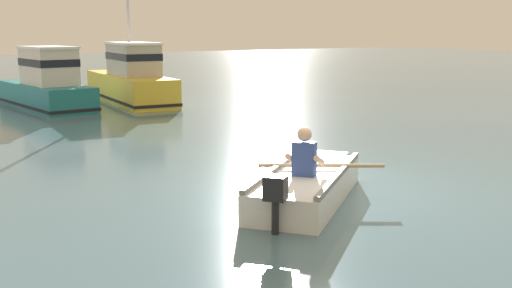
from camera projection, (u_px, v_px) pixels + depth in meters
name	position (u px, v px, depth m)	size (l,w,h in m)	color
ground_plane	(321.00, 188.00, 10.27)	(120.00, 120.00, 0.00)	slate
rowboat_with_person	(307.00, 184.00, 9.53)	(3.24, 2.86, 1.19)	white
moored_boat_teal	(47.00, 86.00, 20.56)	(2.23, 5.24, 2.08)	#1E727A
moored_boat_yellow	(131.00, 80.00, 22.30)	(2.08, 6.47, 4.12)	gold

